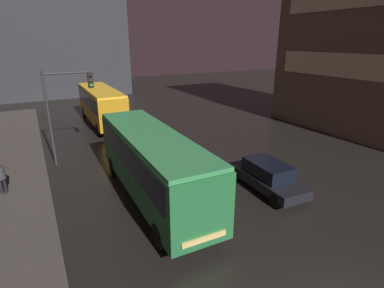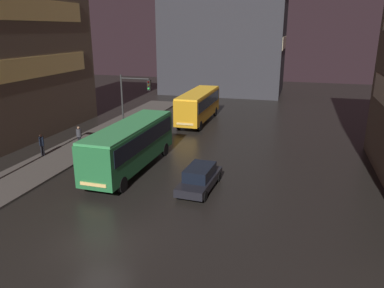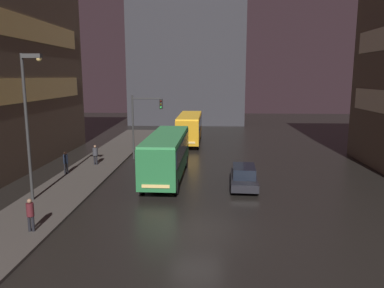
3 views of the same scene
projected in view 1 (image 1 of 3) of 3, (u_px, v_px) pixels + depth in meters
name	position (u px, v px, depth m)	size (l,w,h in m)	color
sidewalk_left	(3.00, 225.00, 12.51)	(4.00, 48.00, 0.15)	#47423D
building_far_backdrop	(50.00, 7.00, 40.80)	(18.07, 12.00, 23.38)	#2D2D33
bus_near	(152.00, 159.00, 14.12)	(2.68, 10.21, 3.33)	#236B38
bus_far	(101.00, 103.00, 27.09)	(2.49, 9.72, 3.28)	orange
car_taxi	(267.00, 176.00, 15.40)	(1.97, 4.65, 1.51)	black
pedestrian_near	(0.00, 175.00, 14.58)	(0.57, 0.57, 1.67)	black
traffic_light_main	(64.00, 101.00, 17.84)	(2.83, 0.35, 5.86)	#2D2D2D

